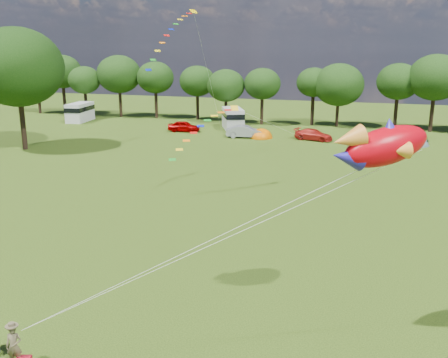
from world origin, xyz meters
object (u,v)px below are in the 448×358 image
(kite_flyer, at_px, (14,346))
(campervan_b, at_px, (233,118))
(campervan_a, at_px, (80,112))
(fish_kite, at_px, (379,146))
(car_d, at_px, (405,138))
(car_b, at_px, (245,132))
(car_a, at_px, (184,126))
(car_c, at_px, (314,135))
(tent_orange, at_px, (261,138))
(tent_greyblue, at_px, (413,145))
(big_tree, at_px, (17,67))

(kite_flyer, bearing_deg, campervan_b, 79.75)
(campervan_a, bearing_deg, fish_kite, -146.30)
(kite_flyer, bearing_deg, car_d, 54.76)
(car_b, bearing_deg, car_a, 67.86)
(car_c, distance_m, campervan_b, 13.24)
(car_a, xyz_separation_m, car_b, (9.14, -1.94, 0.04))
(campervan_a, bearing_deg, tent_orange, -109.58)
(tent_greyblue, bearing_deg, car_c, -177.93)
(fish_kite, bearing_deg, campervan_b, 80.42)
(car_b, height_order, car_d, car_b)
(campervan_a, xyz_separation_m, fish_kite, (44.71, -48.19, 6.23))
(tent_orange, distance_m, kite_flyer, 48.25)
(car_d, bearing_deg, car_c, 103.03)
(car_c, relative_size, fish_kite, 1.19)
(campervan_b, distance_m, tent_greyblue, 24.25)
(car_b, xyz_separation_m, tent_greyblue, (20.11, 1.36, -0.76))
(campervan_a, xyz_separation_m, kite_flyer, (32.84, -53.70, -0.73))
(campervan_b, distance_m, kite_flyer, 54.55)
(campervan_b, bearing_deg, campervan_a, 65.81)
(big_tree, relative_size, fish_kite, 3.49)
(big_tree, distance_m, tent_greyblue, 45.57)
(tent_orange, bearing_deg, campervan_a, 169.57)
(campervan_b, distance_m, fish_kite, 52.78)
(car_c, bearing_deg, campervan_b, 79.25)
(big_tree, xyz_separation_m, tent_greyblue, (41.72, 15.97, -9.00))
(campervan_a, bearing_deg, campervan_b, -98.64)
(car_c, distance_m, tent_greyblue, 11.66)
(campervan_a, relative_size, fish_kite, 1.59)
(car_c, height_order, fish_kite, fish_kite)
(car_d, xyz_separation_m, campervan_b, (-22.66, 4.58, 0.80))
(big_tree, height_order, fish_kite, big_tree)
(campervan_b, relative_size, fish_kite, 1.66)
(big_tree, relative_size, tent_orange, 4.15)
(kite_flyer, bearing_deg, tent_greyblue, 53.55)
(car_d, height_order, tent_orange, car_d)
(campervan_a, relative_size, campervan_b, 0.95)
(campervan_a, height_order, fish_kite, fish_kite)
(big_tree, xyz_separation_m, car_a, (12.47, 16.55, -8.28))
(campervan_a, bearing_deg, big_tree, -171.63)
(big_tree, distance_m, car_d, 44.66)
(tent_greyblue, relative_size, kite_flyer, 2.44)
(car_a, bearing_deg, car_b, -106.53)
(tent_greyblue, bearing_deg, fish_kite, -94.69)
(big_tree, bearing_deg, tent_greyblue, 20.95)
(car_d, distance_m, campervan_a, 47.47)
(car_c, bearing_deg, kite_flyer, -170.98)
(fish_kite, bearing_deg, tent_orange, 76.77)
(big_tree, relative_size, kite_flyer, 8.50)
(big_tree, distance_m, car_c, 34.88)
(car_a, bearing_deg, car_d, -94.87)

